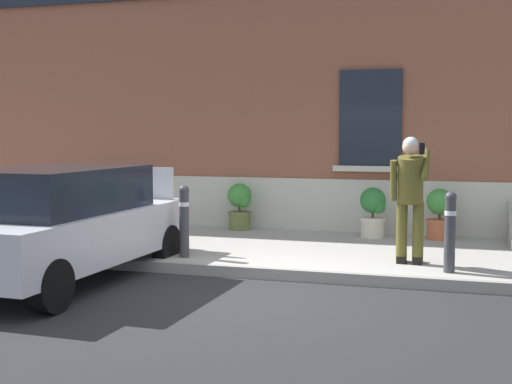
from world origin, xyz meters
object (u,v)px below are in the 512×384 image
object	(u,v)px
planter_terracotta	(440,213)
planter_olive	(240,205)
bollard_near_person	(450,229)
planter_charcoal	(110,203)
person_on_phone	(410,192)
hatchback_car_silver	(62,222)
planter_cream	(373,211)
bollard_far_left	(184,218)

from	to	relation	value
planter_terracotta	planter_olive	bearing A→B (deg)	178.16
bollard_near_person	planter_charcoal	distance (m)	6.75
person_on_phone	planter_charcoal	distance (m)	6.13
hatchback_car_silver	person_on_phone	bearing A→B (deg)	22.26
bollard_near_person	planter_cream	xyz separation A→B (m)	(-1.32, 2.67, -0.11)
hatchback_car_silver	planter_terracotta	bearing A→B (deg)	41.83
bollard_far_left	planter_olive	bearing A→B (deg)	92.20
planter_cream	planter_terracotta	distance (m)	1.11
bollard_far_left	person_on_phone	distance (m)	3.20
hatchback_car_silver	planter_cream	distance (m)	5.33
hatchback_car_silver	bollard_far_left	size ratio (longest dim) A/B	3.93
person_on_phone	planter_cream	world-z (taller)	person_on_phone
hatchback_car_silver	planter_terracotta	xyz separation A→B (m)	(4.60, 4.12, -0.18)
hatchback_car_silver	planter_cream	xyz separation A→B (m)	(3.50, 4.02, -0.18)
planter_terracotta	planter_cream	bearing A→B (deg)	-175.09
bollard_far_left	planter_charcoal	bearing A→B (deg)	135.66
person_on_phone	planter_olive	world-z (taller)	person_on_phone
planter_olive	planter_terracotta	xyz separation A→B (m)	(3.57, -0.11, 0.00)
hatchback_car_silver	planter_cream	size ratio (longest dim) A/B	4.78
person_on_phone	planter_terracotta	bearing A→B (deg)	94.80
hatchback_car_silver	bollard_far_left	world-z (taller)	hatchback_car_silver
planter_terracotta	bollard_far_left	bearing A→B (deg)	-141.42
bollard_near_person	planter_charcoal	bearing A→B (deg)	158.06
planter_terracotta	bollard_near_person	bearing A→B (deg)	-85.44
hatchback_car_silver	planter_charcoal	bearing A→B (deg)	110.44
hatchback_car_silver	person_on_phone	distance (m)	4.64
hatchback_car_silver	bollard_far_left	distance (m)	1.77
bollard_far_left	planter_terracotta	world-z (taller)	bollard_far_left
planter_charcoal	bollard_far_left	bearing A→B (deg)	-44.34
hatchback_car_silver	planter_olive	distance (m)	4.36
person_on_phone	planter_charcoal	world-z (taller)	person_on_phone
planter_charcoal	person_on_phone	bearing A→B (deg)	-20.36
bollard_far_left	planter_cream	xyz separation A→B (m)	(2.36, 2.67, -0.11)
bollard_near_person	person_on_phone	size ratio (longest dim) A/B	0.60
hatchback_car_silver	person_on_phone	size ratio (longest dim) A/B	2.36
person_on_phone	planter_charcoal	size ratio (longest dim) A/B	2.02
person_on_phone	planter_cream	bearing A→B (deg)	121.50
planter_terracotta	person_on_phone	bearing A→B (deg)	-97.66
bollard_far_left	planter_cream	world-z (taller)	bollard_far_left
bollard_near_person	person_on_phone	bearing A→B (deg)	143.51
hatchback_car_silver	bollard_far_left	xyz separation A→B (m)	(1.14, 1.35, -0.08)
planter_charcoal	planter_olive	xyz separation A→B (m)	(2.47, 0.35, 0.00)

